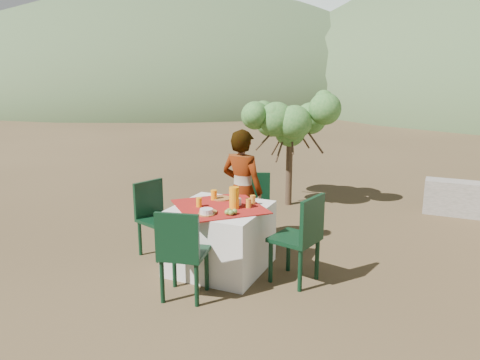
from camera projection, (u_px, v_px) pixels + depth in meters
name	position (u px, v px, depth m)	size (l,w,h in m)	color
ground	(202.00, 265.00, 5.59)	(160.00, 160.00, 0.00)	#3C2D1B
table	(220.00, 238.00, 5.42)	(1.30, 1.30, 0.76)	silver
chair_far	(255.00, 203.00, 6.35)	(0.54, 0.54, 0.91)	black
chair_near	(182.00, 251.00, 4.63)	(0.52, 0.52, 0.96)	black
chair_left	(155.00, 214.00, 5.84)	(0.54, 0.54, 0.93)	black
chair_right	(302.00, 235.00, 5.01)	(0.55, 0.55, 0.99)	black
person	(242.00, 190.00, 5.93)	(0.57, 0.38, 1.57)	#8C6651
shrub_tree	(294.00, 127.00, 7.79)	(1.44, 1.41, 1.70)	#473623
hill_near_left	(183.00, 96.00, 39.34)	(40.00, 40.00, 16.00)	#3E5932
hill_far_center	(387.00, 89.00, 53.42)	(60.00, 60.00, 24.00)	slate
plate_far	(222.00, 198.00, 5.62)	(0.23, 0.23, 0.01)	brown
plate_near	(208.00, 212.00, 5.09)	(0.20, 0.20, 0.01)	brown
glass_far	(214.00, 195.00, 5.57)	(0.07, 0.07, 0.12)	orange
glass_near	(199.00, 202.00, 5.30)	(0.06, 0.06, 0.10)	orange
juice_pitcher	(234.00, 198.00, 5.22)	(0.11, 0.11, 0.24)	orange
bowl_plate	(207.00, 214.00, 5.02)	(0.18, 0.18, 0.01)	brown
white_bowl	(206.00, 211.00, 5.01)	(0.14, 0.14, 0.05)	silver
jar_left	(248.00, 203.00, 5.26)	(0.07, 0.07, 0.10)	orange
jar_right	(253.00, 199.00, 5.41)	(0.06, 0.06, 0.10)	orange
napkin_holder	(238.00, 202.00, 5.36)	(0.07, 0.04, 0.08)	silver
fruit_cluster	(231.00, 212.00, 5.01)	(0.12, 0.11, 0.06)	olive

